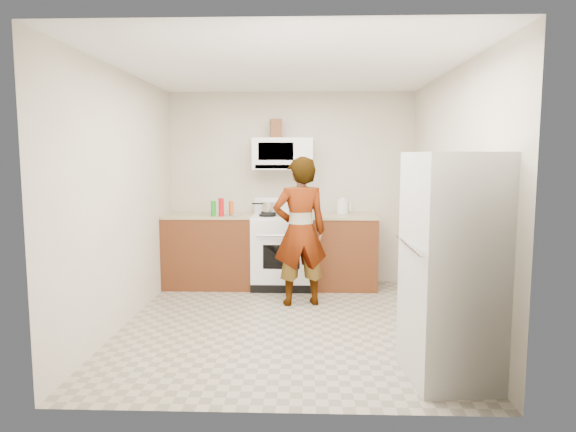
{
  "coord_description": "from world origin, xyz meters",
  "views": [
    {
      "loc": [
        0.19,
        -4.97,
        1.67
      ],
      "look_at": [
        0.0,
        0.55,
        1.02
      ],
      "focal_mm": 32.0,
      "sensor_mm": 36.0,
      "label": 1
    }
  ],
  "objects_px": {
    "gas_range": "(283,249)",
    "fridge": "(458,268)",
    "person": "(300,231)",
    "kettle": "(342,207)",
    "saucepan": "(271,207)",
    "microwave": "(283,154)"
  },
  "relations": [
    {
      "from": "kettle",
      "to": "fridge",
      "type": "bearing_deg",
      "value": -53.57
    },
    {
      "from": "fridge",
      "to": "saucepan",
      "type": "height_order",
      "value": "fridge"
    },
    {
      "from": "fridge",
      "to": "gas_range",
      "type": "bearing_deg",
      "value": 111.96
    },
    {
      "from": "saucepan",
      "to": "gas_range",
      "type": "bearing_deg",
      "value": -45.85
    },
    {
      "from": "kettle",
      "to": "saucepan",
      "type": "relative_size",
      "value": 0.79
    },
    {
      "from": "gas_range",
      "to": "kettle",
      "type": "height_order",
      "value": "gas_range"
    },
    {
      "from": "gas_range",
      "to": "fridge",
      "type": "relative_size",
      "value": 0.66
    },
    {
      "from": "gas_range",
      "to": "saucepan",
      "type": "height_order",
      "value": "gas_range"
    },
    {
      "from": "person",
      "to": "fridge",
      "type": "xyz_separation_m",
      "value": [
        1.19,
        -1.92,
        0.02
      ]
    },
    {
      "from": "person",
      "to": "gas_range",
      "type": "bearing_deg",
      "value": -85.98
    },
    {
      "from": "microwave",
      "to": "saucepan",
      "type": "distance_m",
      "value": 0.71
    },
    {
      "from": "gas_range",
      "to": "saucepan",
      "type": "distance_m",
      "value": 0.58
    },
    {
      "from": "fridge",
      "to": "saucepan",
      "type": "xyz_separation_m",
      "value": [
        -1.58,
        2.87,
        0.17
      ]
    },
    {
      "from": "gas_range",
      "to": "saucepan",
      "type": "relative_size",
      "value": 5.05
    },
    {
      "from": "person",
      "to": "fridge",
      "type": "bearing_deg",
      "value": 109.3
    },
    {
      "from": "fridge",
      "to": "kettle",
      "type": "bearing_deg",
      "value": 97.25
    },
    {
      "from": "fridge",
      "to": "saucepan",
      "type": "distance_m",
      "value": 3.28
    },
    {
      "from": "saucepan",
      "to": "fridge",
      "type": "bearing_deg",
      "value": -61.12
    },
    {
      "from": "gas_range",
      "to": "kettle",
      "type": "distance_m",
      "value": 0.95
    },
    {
      "from": "gas_range",
      "to": "person",
      "type": "distance_m",
      "value": 0.89
    },
    {
      "from": "fridge",
      "to": "person",
      "type": "bearing_deg",
      "value": 116.01
    },
    {
      "from": "person",
      "to": "kettle",
      "type": "bearing_deg",
      "value": -132.96
    }
  ]
}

